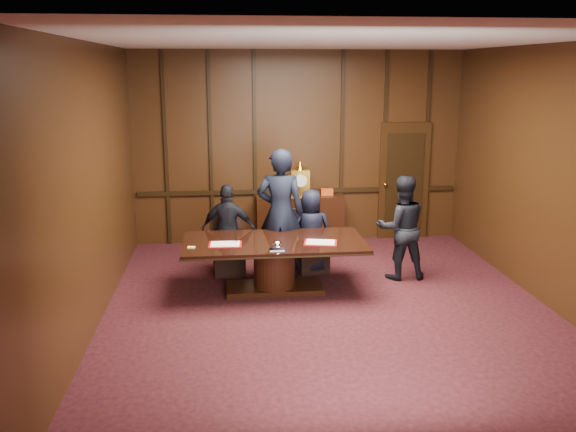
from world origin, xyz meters
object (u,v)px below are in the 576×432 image
object	(u,v)px
sideboard	(300,218)
witness_left	(281,213)
witness_right	(401,228)
conference_table	(274,257)
signatory_left	(228,230)
signatory_right	(311,231)

from	to	relation	value
sideboard	witness_left	size ratio (longest dim) A/B	0.80
witness_left	witness_right	world-z (taller)	witness_left
conference_table	sideboard	bearing A→B (deg)	74.52
witness_left	signatory_left	bearing A→B (deg)	2.51
signatory_left	witness_right	xyz separation A→B (m)	(2.63, -0.43, 0.08)
witness_right	signatory_right	bearing A→B (deg)	-17.79
sideboard	witness_left	bearing A→B (deg)	-106.56
conference_table	witness_left	bearing A→B (deg)	77.28
signatory_right	witness_left	size ratio (longest dim) A/B	0.67
sideboard	witness_right	xyz separation A→B (m)	(1.31, -2.06, 0.32)
sideboard	conference_table	size ratio (longest dim) A/B	0.61
signatory_left	witness_left	xyz separation A→B (m)	(0.81, -0.11, 0.28)
conference_table	witness_left	distance (m)	0.86
signatory_right	sideboard	bearing A→B (deg)	-83.55
sideboard	signatory_left	size ratio (longest dim) A/B	1.11
sideboard	conference_table	xyz separation A→B (m)	(-0.67, -2.43, 0.02)
sideboard	signatory_left	distance (m)	2.11
sideboard	witness_right	bearing A→B (deg)	-57.53
sideboard	conference_table	bearing A→B (deg)	-105.48
conference_table	witness_right	distance (m)	2.04
signatory_left	signatory_right	world-z (taller)	signatory_left
sideboard	signatory_right	size ratio (longest dim) A/B	1.20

